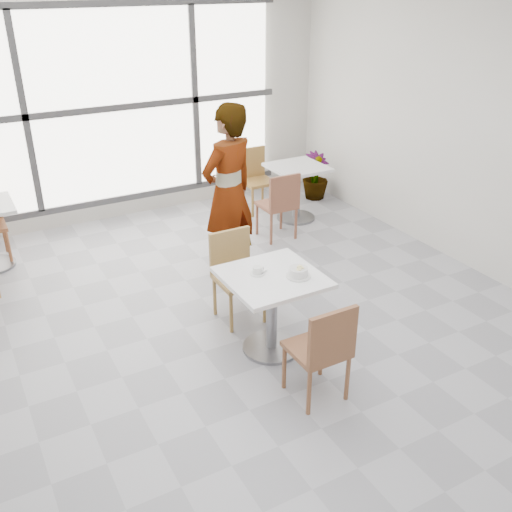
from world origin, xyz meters
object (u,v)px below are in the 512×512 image
chair_far (235,269)px  bg_chair_right_near (280,202)px  person (229,193)px  chair_near (323,347)px  bg_chair_right_far (255,175)px  main_table (272,299)px  plant_right (315,176)px  oatmeal_bowl (298,272)px  bg_table_right (297,185)px  coffee_cup (258,271)px

chair_far → bg_chair_right_near: same height
person → chair_near: bearing=63.5°
bg_chair_right_near → bg_chair_right_far: (0.23, 1.06, 0.00)m
main_table → plant_right: bearing=50.3°
bg_chair_right_far → chair_near: bearing=-111.6°
bg_chair_right_far → plant_right: bearing=-2.8°
oatmeal_bowl → plant_right: size_ratio=0.30×
main_table → bg_table_right: bearing=53.5°
main_table → chair_near: (-0.00, -0.78, -0.02)m
person → plant_right: person is taller
chair_far → plant_right: (2.53, 2.35, -0.15)m
coffee_cup → bg_chair_right_near: size_ratio=0.18×
oatmeal_bowl → bg_table_right: size_ratio=0.28×
oatmeal_bowl → person: bearing=84.7°
chair_near → oatmeal_bowl: chair_near is taller
chair_far → person: (0.35, 0.81, 0.45)m
coffee_cup → plant_right: bearing=48.4°
coffee_cup → bg_chair_right_far: size_ratio=0.18×
coffee_cup → bg_chair_right_far: (1.62, 2.99, -0.28)m
person → bg_chair_right_far: person is taller
oatmeal_bowl → bg_chair_right_near: (1.11, 2.14, -0.29)m
bg_chair_right_near → plant_right: (1.22, 1.01, -0.15)m
chair_near → main_table: bearing=-90.2°
main_table → person: (0.33, 1.49, 0.43)m
chair_near → bg_chair_right_near: size_ratio=1.00×
person → plant_right: 2.74m
bg_chair_right_far → main_table: bearing=-116.3°
coffee_cup → plant_right: coffee_cup is taller
person → bg_table_right: 1.86m
chair_near → person: size_ratio=0.46×
chair_near → plant_right: 4.57m
main_table → bg_chair_right_near: bg_chair_right_near is taller
chair_far → bg_table_right: 2.59m
coffee_cup → oatmeal_bowl: bearing=-36.9°
bg_chair_right_far → bg_chair_right_near: bearing=-102.0°
coffee_cup → person: bearing=73.1°
chair_near → plant_right: (2.52, 3.81, -0.15)m
oatmeal_bowl → bg_table_right: bearing=57.6°
main_table → bg_chair_right_near: size_ratio=0.92×
bg_chair_right_far → coffee_cup: bearing=-118.4°
main_table → bg_chair_right_near: 2.39m
bg_chair_right_far → oatmeal_bowl: bearing=-112.7°
chair_far → bg_chair_right_far: size_ratio=1.00×
chair_far → coffee_cup: (-0.08, -0.59, 0.28)m
chair_near → bg_chair_right_far: bearing=-111.6°
bg_chair_right_near → chair_far: bearing=45.7°
chair_far → bg_chair_right_near: bearing=45.7°
plant_right → coffee_cup: bearing=-131.6°
main_table → person: 1.59m
oatmeal_bowl → chair_far: bearing=103.8°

